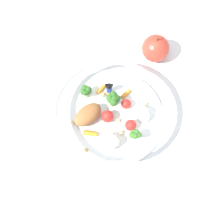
{
  "coord_description": "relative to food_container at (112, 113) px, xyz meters",
  "views": [
    {
      "loc": [
        -0.26,
        0.14,
        0.74
      ],
      "look_at": [
        -0.01,
        -0.0,
        0.03
      ],
      "focal_mm": 52.92,
      "sensor_mm": 36.0,
      "label": 1
    }
  ],
  "objects": [
    {
      "name": "loose_apple",
      "position": [
        0.09,
        -0.18,
        0.0
      ],
      "size": [
        0.07,
        0.07,
        0.08
      ],
      "color": "#BC3828",
      "rests_on": "ground_plane"
    },
    {
      "name": "ground_plane",
      "position": [
        0.02,
        0.0,
        -0.03
      ],
      "size": [
        2.4,
        2.4,
        0.0
      ],
      "primitive_type": "plane",
      "color": "white"
    },
    {
      "name": "folded_napkin",
      "position": [
        -0.1,
        0.25,
        -0.03
      ],
      "size": [
        0.14,
        0.12,
        0.01
      ],
      "primitive_type": "cube",
      "rotation": [
        0.0,
        0.0,
        0.04
      ],
      "color": "white",
      "rests_on": "ground_plane"
    },
    {
      "name": "food_container",
      "position": [
        0.0,
        0.0,
        0.0
      ],
      "size": [
        0.26,
        0.26,
        0.06
      ],
      "color": "white",
      "rests_on": "ground_plane"
    }
  ]
}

